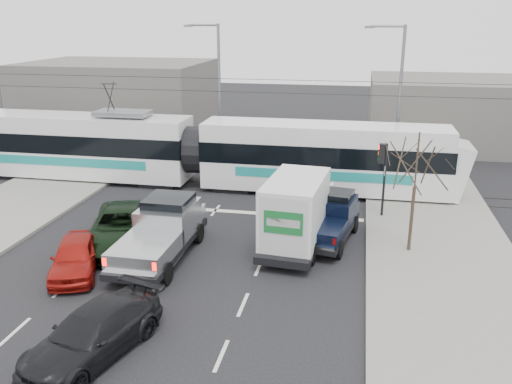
% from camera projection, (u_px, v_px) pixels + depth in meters
% --- Properties ---
extents(ground, '(120.00, 120.00, 0.00)m').
position_uv_depth(ground, '(218.00, 263.00, 21.74)').
color(ground, black).
rests_on(ground, ground).
extents(sidewalk_right, '(6.00, 60.00, 0.15)m').
position_uv_depth(sidewalk_right, '(452.00, 282.00, 20.09)').
color(sidewalk_right, gray).
rests_on(sidewalk_right, ground).
extents(rails, '(60.00, 1.60, 0.03)m').
position_uv_depth(rails, '(262.00, 189.00, 31.07)').
color(rails, '#33302D').
rests_on(rails, ground).
extents(building_left, '(14.00, 10.00, 6.00)m').
position_uv_depth(building_left, '(119.00, 100.00, 43.87)').
color(building_left, '#615C58').
rests_on(building_left, ground).
extents(building_right, '(12.00, 10.00, 5.00)m').
position_uv_depth(building_right, '(450.00, 112.00, 41.19)').
color(building_right, '#615C58').
rests_on(building_right, ground).
extents(bare_tree, '(2.40, 2.40, 5.00)m').
position_uv_depth(bare_tree, '(417.00, 166.00, 21.52)').
color(bare_tree, '#47382B').
rests_on(bare_tree, ground).
extents(traffic_signal, '(0.44, 0.44, 3.60)m').
position_uv_depth(traffic_signal, '(383.00, 164.00, 25.78)').
color(traffic_signal, black).
rests_on(traffic_signal, ground).
extents(street_lamp_near, '(2.38, 0.25, 9.00)m').
position_uv_depth(street_lamp_near, '(397.00, 93.00, 31.90)').
color(street_lamp_near, slate).
rests_on(street_lamp_near, ground).
extents(street_lamp_far, '(2.38, 0.25, 9.00)m').
position_uv_depth(street_lamp_far, '(217.00, 85.00, 35.84)').
color(street_lamp_far, slate).
rests_on(street_lamp_far, ground).
extents(catenary, '(60.00, 0.20, 7.00)m').
position_uv_depth(catenary, '(262.00, 122.00, 29.87)').
color(catenary, black).
rests_on(catenary, ground).
extents(tram, '(28.17, 2.90, 5.75)m').
position_uv_depth(tram, '(196.00, 151.00, 31.24)').
color(tram, white).
rests_on(tram, ground).
extents(silver_pickup, '(2.33, 6.31, 2.28)m').
position_uv_depth(silver_pickup, '(163.00, 230.00, 22.14)').
color(silver_pickup, black).
rests_on(silver_pickup, ground).
extents(box_truck, '(2.74, 6.48, 3.15)m').
position_uv_depth(box_truck, '(298.00, 211.00, 22.99)').
color(box_truck, black).
rests_on(box_truck, ground).
extents(navy_pickup, '(2.62, 5.06, 2.03)m').
position_uv_depth(navy_pickup, '(331.00, 218.00, 23.80)').
color(navy_pickup, black).
rests_on(navy_pickup, ground).
extents(green_car, '(4.02, 6.17, 1.58)m').
position_uv_depth(green_car, '(122.00, 227.00, 23.37)').
color(green_car, black).
rests_on(green_car, ground).
extents(red_car, '(2.93, 4.39, 1.39)m').
position_uv_depth(red_car, '(76.00, 256.00, 20.74)').
color(red_car, '#9C130E').
rests_on(red_car, ground).
extents(dark_car, '(3.27, 5.24, 1.42)m').
position_uv_depth(dark_car, '(93.00, 334.00, 15.66)').
color(dark_car, black).
rests_on(dark_car, ground).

